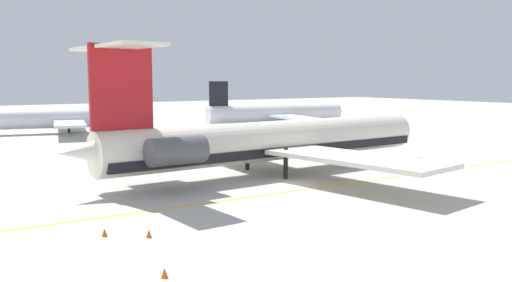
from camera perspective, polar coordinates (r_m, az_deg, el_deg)
ground at (r=54.70m, az=4.03°, el=-4.53°), size 381.85×381.85×0.00m
main_jetliner at (r=59.68m, az=1.07°, el=0.04°), size 47.00×41.72×13.69m
airliner_mid_left at (r=111.67m, az=-19.64°, el=2.25°), size 32.32×32.22×9.71m
airliner_mid_right at (r=120.60m, az=2.50°, el=2.97°), size 33.54×33.32×10.03m
ground_crew_near_tail at (r=89.95m, az=4.65°, el=0.51°), size 0.38×0.27×1.67m
safety_cone_nose at (r=38.10m, az=-15.70°, el=-9.28°), size 0.40×0.40×0.55m
safety_cone_wingtip at (r=37.16m, az=-11.25°, el=-9.56°), size 0.40×0.40×0.55m
safety_cone_tail at (r=29.90m, az=-9.65°, el=-13.56°), size 0.40×0.40×0.55m
taxiway_centreline at (r=53.88m, az=7.69°, el=-4.74°), size 74.22×0.79×0.01m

